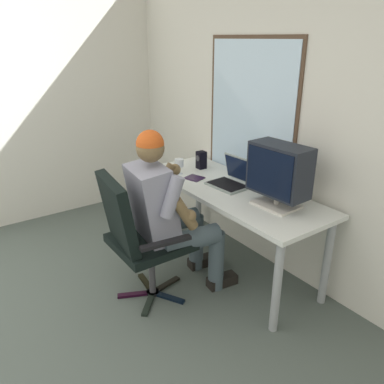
# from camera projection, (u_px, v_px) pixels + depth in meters

# --- Properties ---
(wall_rear) EXTENTS (4.42, 0.08, 2.53)m
(wall_rear) POSITION_uv_depth(u_px,v_px,m) (291.00, 118.00, 2.86)
(wall_rear) COLOR silver
(wall_rear) RESTS_ON ground
(desk) EXTENTS (1.69, 0.65, 0.72)m
(desk) POSITION_uv_depth(u_px,v_px,m) (230.00, 198.00, 3.06)
(desk) COLOR #93999E
(desk) RESTS_ON ground
(office_chair) EXTENTS (0.64, 0.59, 0.98)m
(office_chair) POSITION_uv_depth(u_px,v_px,m) (136.00, 232.00, 2.68)
(office_chair) COLOR black
(office_chair) RESTS_ON ground
(person_seated) EXTENTS (0.56, 0.80, 1.27)m
(person_seated) POSITION_uv_depth(u_px,v_px,m) (169.00, 211.00, 2.75)
(person_seated) COLOR #405059
(person_seated) RESTS_ON ground
(crt_monitor) EXTENTS (0.43, 0.25, 0.45)m
(crt_monitor) POSITION_uv_depth(u_px,v_px,m) (279.00, 171.00, 2.61)
(crt_monitor) COLOR beige
(crt_monitor) RESTS_ON desk
(laptop) EXTENTS (0.33, 0.30, 0.23)m
(laptop) POSITION_uv_depth(u_px,v_px,m) (233.00, 178.00, 3.07)
(laptop) COLOR gray
(laptop) RESTS_ON desk
(wine_glass) EXTENTS (0.08, 0.08, 0.13)m
(wine_glass) POSITION_uv_depth(u_px,v_px,m) (179.00, 164.00, 3.30)
(wine_glass) COLOR silver
(wine_glass) RESTS_ON desk
(desk_speaker) EXTENTS (0.08, 0.08, 0.16)m
(desk_speaker) POSITION_uv_depth(u_px,v_px,m) (201.00, 160.00, 3.45)
(desk_speaker) COLOR black
(desk_speaker) RESTS_ON desk
(cd_case) EXTENTS (0.17, 0.16, 0.01)m
(cd_case) POSITION_uv_depth(u_px,v_px,m) (194.00, 178.00, 3.22)
(cd_case) COLOR #291A37
(cd_case) RESTS_ON desk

